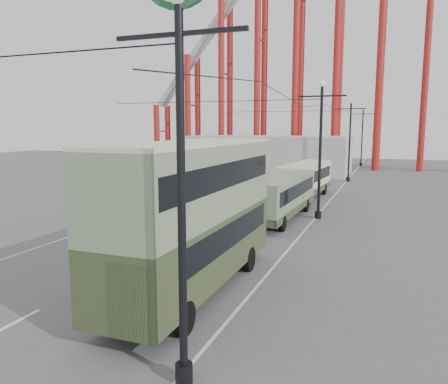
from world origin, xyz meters
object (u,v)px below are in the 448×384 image
at_px(pedestrian, 140,247).
at_px(double_decker_bus, 194,209).
at_px(single_decker_green, 281,195).
at_px(single_decker_cream, 305,179).
at_px(lamp_post_near, 179,55).

bearing_deg(pedestrian, double_decker_bus, 116.55).
height_order(single_decker_green, single_decker_cream, single_decker_cream).
xyz_separation_m(double_decker_bus, pedestrian, (-3.47, 1.71, -2.28)).
relative_size(double_decker_bus, pedestrian, 5.71).
xyz_separation_m(lamp_post_near, double_decker_bus, (-2.31, 5.68, -4.64)).
distance_m(single_decker_green, pedestrian, 13.06).
bearing_deg(lamp_post_near, single_decker_green, 96.84).
bearing_deg(single_decker_green, single_decker_cream, 92.22).
distance_m(double_decker_bus, pedestrian, 4.49).
xyz_separation_m(lamp_post_near, single_decker_green, (-2.40, 19.98, -6.18)).
height_order(double_decker_bus, single_decker_green, double_decker_bus).
height_order(double_decker_bus, pedestrian, double_decker_bus).
height_order(double_decker_bus, single_decker_cream, double_decker_bus).
relative_size(single_decker_cream, pedestrian, 5.37).
relative_size(double_decker_bus, single_decker_cream, 1.06).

